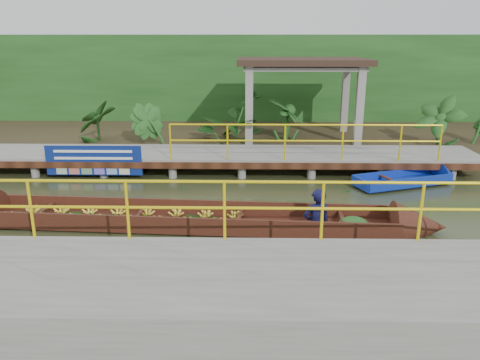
{
  "coord_description": "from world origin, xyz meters",
  "views": [
    {
      "loc": [
        1.19,
        -10.22,
        3.86
      ],
      "look_at": [
        0.99,
        0.5,
        0.6
      ],
      "focal_mm": 35.0,
      "sensor_mm": 36.0,
      "label": 1
    }
  ],
  "objects": [
    {
      "name": "foliage_backdrop",
      "position": [
        0.0,
        10.0,
        2.0
      ],
      "size": [
        30.0,
        0.8,
        4.0
      ],
      "primitive_type": "cube",
      "color": "#1A4415",
      "rests_on": "ground"
    },
    {
      "name": "ground",
      "position": [
        0.0,
        0.0,
        0.0
      ],
      "size": [
        80.0,
        80.0,
        0.0
      ],
      "primitive_type": "plane",
      "color": "#2C3118",
      "rests_on": "ground"
    },
    {
      "name": "land_strip",
      "position": [
        0.0,
        7.5,
        0.23
      ],
      "size": [
        30.0,
        8.0,
        0.45
      ],
      "primitive_type": "cube",
      "color": "#2E2317",
      "rests_on": "ground"
    },
    {
      "name": "blue_banner",
      "position": [
        -3.19,
        2.48,
        0.56
      ],
      "size": [
        2.73,
        0.04,
        0.85
      ],
      "color": "navy",
      "rests_on": "ground"
    },
    {
      "name": "far_dock",
      "position": [
        0.02,
        3.43,
        0.48
      ],
      "size": [
        16.0,
        2.06,
        1.66
      ],
      "color": "slate",
      "rests_on": "ground"
    },
    {
      "name": "vendor_boat",
      "position": [
        0.12,
        -0.94,
        0.21
      ],
      "size": [
        10.75,
        1.73,
        2.08
      ],
      "rotation": [
        0.0,
        0.0,
        -0.06
      ],
      "color": "#35140E",
      "rests_on": "ground"
    },
    {
      "name": "near_dock",
      "position": [
        1.0,
        -4.2,
        0.3
      ],
      "size": [
        18.0,
        2.4,
        1.73
      ],
      "color": "slate",
      "rests_on": "ground"
    },
    {
      "name": "tropical_plants",
      "position": [
        2.25,
        5.3,
        1.24
      ],
      "size": [
        14.26,
        1.26,
        1.58
      ],
      "color": "#1A4415",
      "rests_on": "ground"
    },
    {
      "name": "pavilion",
      "position": [
        3.0,
        6.3,
        2.82
      ],
      "size": [
        4.4,
        3.0,
        3.0
      ],
      "color": "slate",
      "rests_on": "ground"
    },
    {
      "name": "moored_blue_boat",
      "position": [
        6.09,
        2.29,
        0.13
      ],
      "size": [
        3.2,
        1.83,
        0.74
      ],
      "rotation": [
        0.0,
        0.0,
        0.36
      ],
      "color": "#0D2898",
      "rests_on": "ground"
    }
  ]
}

